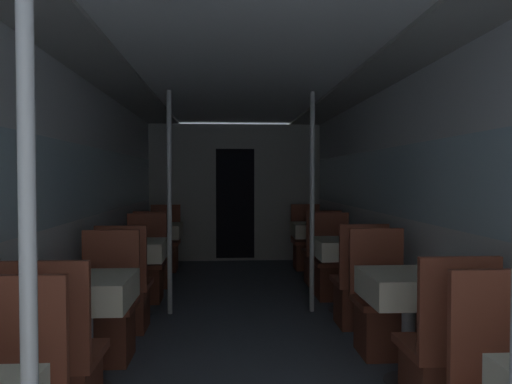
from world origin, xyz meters
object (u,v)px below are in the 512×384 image
at_px(dining_table_left_2, 136,253).
at_px(chair_right_far_2, 333,273).
at_px(support_pole_right_2, 312,202).
at_px(chair_left_far_2, 145,275).
at_px(chair_right_near_1, 444,372).
at_px(chair_left_near_3, 154,264).
at_px(dining_table_right_3, 314,232).
at_px(chair_left_far_3, 164,251).
at_px(chair_right_far_1, 383,317).
at_px(chair_right_near_3, 321,262).
at_px(chair_right_far_3, 307,250).
at_px(chair_left_near_1, 58,381).
at_px(chair_left_far_1, 106,322).
at_px(chair_right_near_2, 358,296).
at_px(dining_table_right_2, 344,251).
at_px(support_pole_left_0, 28,267).
at_px(dining_table_left_1, 86,295).
at_px(chair_left_near_2, 125,299).
at_px(support_pole_left_2, 169,203).
at_px(dining_table_right_1, 409,291).
at_px(dining_table_left_3, 159,233).

relative_size(dining_table_left_2, chair_right_far_2, 0.77).
xyz_separation_m(dining_table_left_2, support_pole_right_2, (1.81, -0.00, 0.51)).
distance_m(chair_left_far_2, chair_right_near_1, 3.64).
bearing_deg(dining_table_left_2, chair_left_near_3, 90.00).
relative_size(chair_right_near_1, dining_table_right_3, 1.30).
relative_size(dining_table_left_2, chair_left_far_3, 0.77).
distance_m(chair_right_far_1, chair_right_far_2, 1.83).
height_order(chair_right_near_3, chair_right_far_3, same).
height_order(chair_left_near_1, chair_left_far_2, same).
height_order(chair_left_far_2, chair_left_far_3, same).
distance_m(chair_left_far_1, chair_right_near_2, 2.27).
relative_size(chair_left_far_3, dining_table_right_2, 1.30).
bearing_deg(chair_right_near_3, support_pole_left_0, -110.20).
bearing_deg(dining_table_left_1, chair_left_near_2, 90.00).
bearing_deg(chair_left_far_2, dining_table_left_2, 90.00).
relative_size(chair_left_far_1, dining_table_right_3, 1.30).
bearing_deg(support_pole_left_0, dining_table_right_3, 71.70).
xyz_separation_m(support_pole_left_0, dining_table_right_2, (1.81, 3.65, -0.51)).
bearing_deg(chair_right_far_1, chair_left_near_3, -49.75).
height_order(dining_table_left_1, chair_right_near_3, chair_right_near_3).
bearing_deg(dining_table_left_1, chair_right_near_3, 55.19).
bearing_deg(dining_table_left_2, dining_table_right_2, 0.00).
bearing_deg(chair_left_near_3, chair_right_near_2, -40.29).
relative_size(support_pole_left_0, chair_right_far_1, 2.33).
height_order(dining_table_left_1, chair_right_far_1, chair_right_far_1).
height_order(chair_left_far_2, chair_right_near_3, same).
height_order(chair_left_far_3, chair_right_far_1, same).
distance_m(support_pole_left_2, chair_right_far_2, 2.08).
xyz_separation_m(chair_left_far_3, dining_table_right_1, (2.16, -4.21, 0.34)).
xyz_separation_m(chair_left_far_3, support_pole_right_2, (1.81, -2.38, 0.85)).
xyz_separation_m(chair_right_far_1, chair_right_far_3, (0.00, 3.65, 0.00)).
bearing_deg(chair_left_far_3, chair_right_far_3, -180.00).
bearing_deg(chair_right_far_2, chair_left_far_2, 0.00).
bearing_deg(chair_left_near_3, support_pole_left_2, -74.91).
relative_size(chair_right_far_2, support_pole_right_2, 0.43).
bearing_deg(chair_right_far_3, dining_table_left_1, 62.88).
bearing_deg(chair_left_far_2, chair_right_far_3, -139.71).
height_order(chair_left_near_2, dining_table_right_1, chair_left_near_2).
bearing_deg(chair_right_far_2, support_pole_left_0, 66.70).
distance_m(chair_right_near_2, chair_right_far_3, 2.94).
relative_size(dining_table_right_2, chair_right_far_2, 0.77).
distance_m(dining_table_left_1, chair_right_near_1, 2.25).
height_order(chair_left_far_1, dining_table_left_2, chair_left_far_1).
distance_m(dining_table_right_1, chair_right_near_1, 0.65).
bearing_deg(dining_table_left_1, chair_right_far_1, 14.42).
distance_m(chair_left_near_2, dining_table_left_3, 2.40).
relative_size(dining_table_right_1, chair_right_far_2, 0.77).
distance_m(chair_left_near_2, chair_right_far_3, 3.64).
relative_size(chair_left_near_2, dining_table_left_3, 1.30).
relative_size(dining_table_left_2, dining_table_right_2, 1.00).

